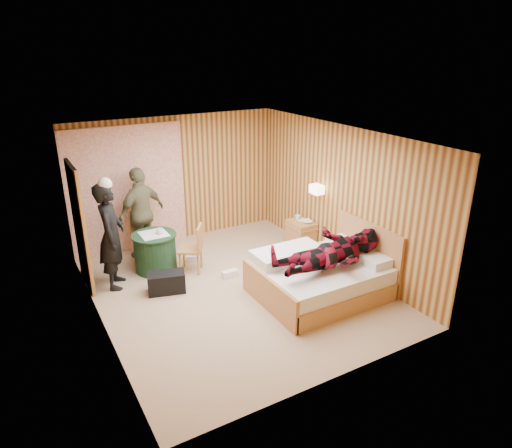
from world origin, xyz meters
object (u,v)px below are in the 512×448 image
woman_standing (111,236)px  chair_near (194,245)px  bed (320,276)px  man_on_bed (333,244)px  wall_lamp (317,189)px  nightstand (301,234)px  duffel_bag (166,282)px  round_table (155,252)px  man_at_table (142,213)px  chair_far (143,230)px

woman_standing → chair_near: bearing=-77.7°
bed → man_on_bed: bearing=-84.2°
wall_lamp → bed: (-0.80, -1.23, -1.00)m
nightstand → duffel_bag: nightstand is taller
bed → chair_near: (-1.43, 1.71, 0.19)m
nightstand → chair_near: chair_near is taller
round_table → woman_standing: (-0.75, -0.23, 0.54)m
duffel_bag → woman_standing: bearing=151.7°
man_at_table → man_on_bed: bearing=99.4°
woman_standing → man_on_bed: man_on_bed is taller
woman_standing → man_on_bed: (2.79, -2.11, 0.07)m
round_table → chair_far: (-0.01, 0.62, 0.19)m
bed → round_table: (-2.02, 2.11, 0.04)m
man_on_bed → bed: bearing=95.8°
bed → woman_standing: woman_standing is taller
wall_lamp → round_table: size_ratio=0.34×
man_at_table → duffel_bag: bearing=61.0°
chair_far → chair_near: 1.18m
chair_far → woman_standing: size_ratio=0.52×
round_table → chair_near: chair_near is taller
man_at_table → chair_far: bearing=45.6°
man_at_table → chair_near: bearing=94.0°
chair_far → man_at_table: size_ratio=0.54×
man_at_table → man_on_bed: man_on_bed is taller
chair_far → woman_standing: woman_standing is taller
woman_standing → man_at_table: woman_standing is taller
chair_near → man_on_bed: size_ratio=0.48×
wall_lamp → chair_near: size_ratio=0.30×
chair_far → man_at_table: 0.32m
bed → man_on_bed: 0.69m
wall_lamp → nightstand: wall_lamp is taller
wall_lamp → chair_near: (-2.23, 0.47, -0.80)m
round_table → man_at_table: bearing=90.0°
nightstand → duffel_bag: size_ratio=0.96×
duffel_bag → nightstand: bearing=22.5°
woman_standing → man_at_table: (0.75, 0.88, -0.02)m
bed → man_on_bed: size_ratio=1.11×
bed → chair_near: bearing=130.1°
bed → round_table: bearing=133.7°
man_at_table → wall_lamp: bearing=126.6°
bed → man_on_bed: man_on_bed is taller
duffel_bag → man_at_table: man_at_table is taller
wall_lamp → chair_far: wall_lamp is taller
man_on_bed → wall_lamp: bearing=62.1°
bed → duffel_bag: 2.47m
chair_near → wall_lamp: bearing=110.8°
round_table → duffel_bag: size_ratio=1.32×
nightstand → round_table: size_ratio=0.73×
duffel_bag → chair_far: bearing=101.8°
duffel_bag → man_at_table: bearing=101.5°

